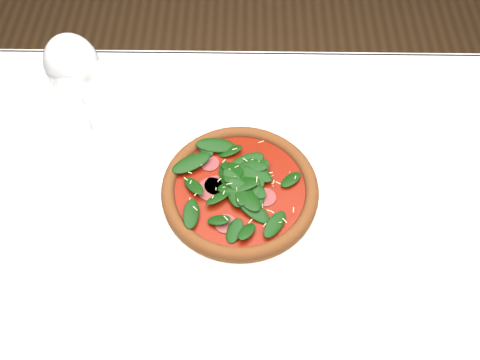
{
  "coord_description": "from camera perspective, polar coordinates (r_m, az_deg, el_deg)",
  "views": [
    {
      "loc": [
        -0.02,
        -0.48,
        1.56
      ],
      "look_at": [
        -0.03,
        0.05,
        0.77
      ],
      "focal_mm": 40.0,
      "sensor_mm": 36.0,
      "label": 1
    }
  ],
  "objects": [
    {
      "name": "plate",
      "position": [
        0.95,
        -0.01,
        -1.49
      ],
      "size": [
        0.32,
        0.32,
        0.01
      ],
      "color": "white",
      "rests_on": "dining_table"
    },
    {
      "name": "saucer_far",
      "position": [
        1.12,
        22.82,
        4.71
      ],
      "size": [
        0.13,
        0.13,
        0.01
      ],
      "color": "white",
      "rests_on": "dining_table"
    },
    {
      "name": "pizza",
      "position": [
        0.94,
        -0.01,
        -0.89
      ],
      "size": [
        0.36,
        0.36,
        0.04
      ],
      "rotation": [
        0.0,
        0.0,
        -0.38
      ],
      "color": "brown",
      "rests_on": "plate"
    },
    {
      "name": "dining_table",
      "position": [
        1.03,
        1.42,
        -6.16
      ],
      "size": [
        1.21,
        0.81,
        0.75
      ],
      "color": "white",
      "rests_on": "ground"
    },
    {
      "name": "ground",
      "position": [
        1.63,
        0.93,
        -16.82
      ],
      "size": [
        6.0,
        6.0,
        0.0
      ],
      "primitive_type": "plane",
      "color": "brown",
      "rests_on": "ground"
    },
    {
      "name": "wine_glass",
      "position": [
        0.97,
        -17.35,
        11.26
      ],
      "size": [
        0.09,
        0.09,
        0.23
      ],
      "color": "white",
      "rests_on": "dining_table"
    }
  ]
}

